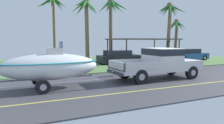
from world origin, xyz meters
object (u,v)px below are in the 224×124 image
Objects in this scene: boat_on_trailer at (50,67)px; palm_tree_far_right at (169,17)px; pickup_truck_towing at (161,62)px; carport_awning at (142,40)px; palm_tree_near_left at (112,14)px; palm_tree_near_right at (86,14)px; palm_tree_mid at (176,29)px; parked_sedan_far at (189,55)px; palm_tree_far_left at (53,9)px; parked_sedan_near at (119,57)px.

boat_on_trailer is 18.76m from palm_tree_far_right.
pickup_truck_towing is 12.13m from carport_awning.
palm_tree_near_left reaches higher than carport_awning.
palm_tree_near_right is 9.98m from palm_tree_far_right.
palm_tree_near_right is 12.15m from palm_tree_mid.
boat_on_trailer is at bearing -154.43° from parked_sedan_far.
palm_tree_far_left is 13.38m from palm_tree_far_right.
palm_tree_far_left reaches higher than palm_tree_far_right.
palm_tree_near_left is at bearing 175.83° from carport_awning.
parked_sedan_far is 0.62× the size of carport_awning.
palm_tree_far_left is (-14.34, 5.55, 5.11)m from parked_sedan_far.
boat_on_trailer is 11.65m from parked_sedan_near.
palm_tree_near_right is at bearing 164.92° from parked_sedan_far.
palm_tree_near_right is (5.55, 11.19, 4.06)m from boat_on_trailer.
palm_tree_near_left is at bearing -4.16° from palm_tree_near_right.
palm_tree_far_left reaches higher than parked_sedan_near.
parked_sedan_near is 9.10m from palm_tree_far_left.
carport_awning is (4.23, 2.27, 1.78)m from parked_sedan_near.
palm_tree_far_right reaches higher than boat_on_trailer.
parked_sedan_near is at bearing -151.72° from carport_awning.
palm_tree_far_left is at bearing 79.12° from boat_on_trailer.
palm_tree_near_left is 6.39m from palm_tree_far_left.
palm_tree_far_left reaches higher than palm_tree_near_left.
palm_tree_far_right is at bearing 11.05° from parked_sedan_near.
carport_awning reaches higher than parked_sedan_far.
parked_sedan_near is 10.50m from palm_tree_mid.
palm_tree_far_right reaches higher than carport_awning.
palm_tree_near_right is at bearing 175.84° from carport_awning.
palm_tree_mid is (12.09, 0.02, -1.28)m from palm_tree_near_right.
parked_sedan_far is 16.21m from palm_tree_far_left.
parked_sedan_far is at bearing -102.22° from palm_tree_mid.
palm_tree_near_right is (-2.85, 0.21, -0.11)m from palm_tree_near_left.
boat_on_trailer is at bearing -100.88° from palm_tree_far_left.
palm_tree_near_left is (-8.57, 2.87, 4.60)m from parked_sedan_far.
parked_sedan_near is (8.03, 8.43, -0.42)m from boat_on_trailer.
boat_on_trailer is at bearing -147.56° from palm_tree_mid.
carport_awning is at bearing 41.13° from boat_on_trailer.
palm_tree_mid is (5.38, 0.51, 1.42)m from carport_awning.
palm_tree_far_right is at bearing -148.77° from palm_tree_mid.
boat_on_trailer is at bearing -138.87° from carport_awning.
palm_tree_mid is at bearing 77.78° from parked_sedan_far.
pickup_truck_towing is at bearing -83.97° from palm_tree_near_right.
palm_tree_far_right is (12.81, -3.79, -0.69)m from palm_tree_far_left.
pickup_truck_towing is 15.89m from palm_tree_mid.
palm_tree_near_right is at bearing 175.84° from palm_tree_near_left.
parked_sedan_far is 0.89× the size of palm_tree_mid.
boat_on_trailer is 0.84× the size of palm_tree_far_left.
parked_sedan_near is at bearing -168.95° from palm_tree_far_right.
palm_tree_far_left reaches higher than palm_tree_near_right.
boat_on_trailer reaches higher than pickup_truck_towing.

